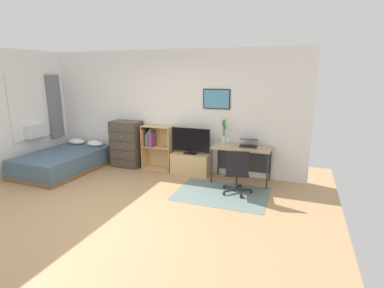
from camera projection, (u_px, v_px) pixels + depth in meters
name	position (u px, v px, depth m)	size (l,w,h in m)	color
ground_plane	(110.00, 210.00, 4.88)	(7.20, 7.20, 0.00)	tan
wall_back_with_posters	(170.00, 111.00, 6.77)	(6.12, 0.09, 2.70)	white
area_rug	(221.00, 194.00, 5.52)	(1.70, 1.20, 0.01)	slate
bed	(65.00, 161.00, 6.81)	(1.36, 2.05, 0.57)	brown
dresser	(127.00, 144.00, 7.05)	(0.70, 0.46, 1.10)	#4C4238
bookshelf	(155.00, 144.00, 6.87)	(0.71, 0.30, 1.02)	tan
tv_stand	(191.00, 164.00, 6.59)	(0.85, 0.41, 0.47)	tan
television	(191.00, 141.00, 6.45)	(0.87, 0.16, 0.57)	black
desk	(242.00, 152.00, 6.11)	(1.18, 0.59, 0.74)	tan
office_chair	(237.00, 171.00, 5.40)	(0.58, 0.57, 0.86)	#232326
laptop	(249.00, 143.00, 6.05)	(0.38, 0.41, 0.16)	#333338
computer_mouse	(259.00, 148.00, 5.85)	(0.06, 0.10, 0.03)	silver
bamboo_vase	(224.00, 132.00, 6.26)	(0.10, 0.09, 0.52)	silver
wine_glass	(228.00, 140.00, 6.00)	(0.07, 0.07, 0.18)	silver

